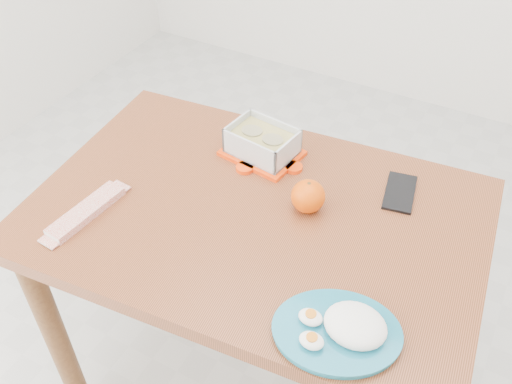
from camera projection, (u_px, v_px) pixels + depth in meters
The scene contains 7 objects.
ground at pixel (284, 363), 1.87m from camera, with size 3.50×3.50×0.00m, color #B7B7B2.
dining_table at pixel (256, 246), 1.40m from camera, with size 1.10×0.78×0.75m.
food_container at pixel (262, 143), 1.45m from camera, with size 0.21×0.17×0.08m.
orange_fruit at pixel (308, 196), 1.30m from camera, with size 0.08×0.08×0.08m, color orange.
rice_plate at pixel (343, 328), 1.06m from camera, with size 0.31×0.31×0.07m.
candy_bar at pixel (86, 211), 1.31m from camera, with size 0.20×0.05×0.02m, color #B61F09.
smartphone at pixel (400, 192), 1.36m from camera, with size 0.07×0.14×0.01m, color black.
Camera 1 is at (0.40, -0.93, 1.67)m, focal length 40.00 mm.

